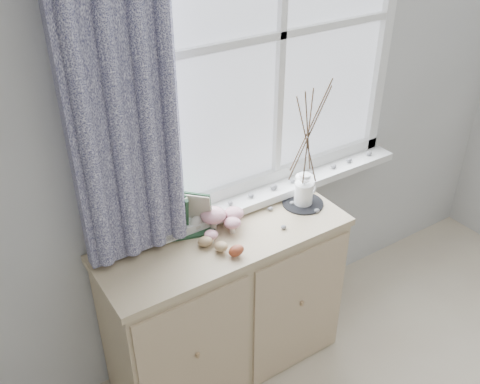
{
  "coord_description": "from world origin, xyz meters",
  "views": [
    {
      "loc": [
        -1.17,
        0.08,
        2.32
      ],
      "look_at": [
        -0.1,
        1.7,
        1.1
      ],
      "focal_mm": 40.0,
      "sensor_mm": 36.0,
      "label": 1
    }
  ],
  "objects": [
    {
      "name": "crocheted_doily",
      "position": [
        0.32,
        1.77,
        0.85
      ],
      "size": [
        0.21,
        0.21,
        0.01
      ],
      "primitive_type": "cylinder",
      "color": "black",
      "rests_on": "sideboard"
    },
    {
      "name": "botanical_book",
      "position": [
        -0.29,
        1.84,
        0.96
      ],
      "size": [
        0.33,
        0.22,
        0.21
      ],
      "primitive_type": null,
      "rotation": [
        0.0,
        0.0,
        -0.32
      ],
      "color": "#1F4228",
      "rests_on": "sideboard"
    },
    {
      "name": "songbird_figurine",
      "position": [
        -0.22,
        1.87,
        0.89
      ],
      "size": [
        0.16,
        0.12,
        0.08
      ],
      "primitive_type": null,
      "rotation": [
        0.0,
        0.0,
        0.37
      ],
      "color": "beige",
      "rests_on": "sideboard"
    },
    {
      "name": "sideboard_pebbles",
      "position": [
        0.18,
        1.76,
        0.86
      ],
      "size": [
        0.33,
        0.22,
        0.02
      ],
      "color": "gray",
      "rests_on": "sideboard"
    },
    {
      "name": "wooden_eggs",
      "position": [
        -0.22,
        1.67,
        0.88
      ],
      "size": [
        0.14,
        0.17,
        0.07
      ],
      "color": "tan",
      "rests_on": "sideboard"
    },
    {
      "name": "sideboard",
      "position": [
        -0.15,
        1.75,
        0.43
      ],
      "size": [
        1.2,
        0.45,
        0.85
      ],
      "color": "tan",
      "rests_on": "ground"
    },
    {
      "name": "twig_pitcher",
      "position": [
        0.32,
        1.77,
        1.25
      ],
      "size": [
        0.28,
        0.28,
        0.69
      ],
      "rotation": [
        0.0,
        0.0,
        0.14
      ],
      "color": "white",
      "rests_on": "crocheted_doily"
    },
    {
      "name": "toadstool_cluster",
      "position": [
        -0.13,
        1.81,
        0.91
      ],
      "size": [
        0.24,
        0.17,
        0.11
      ],
      "color": "silver",
      "rests_on": "sideboard"
    }
  ]
}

